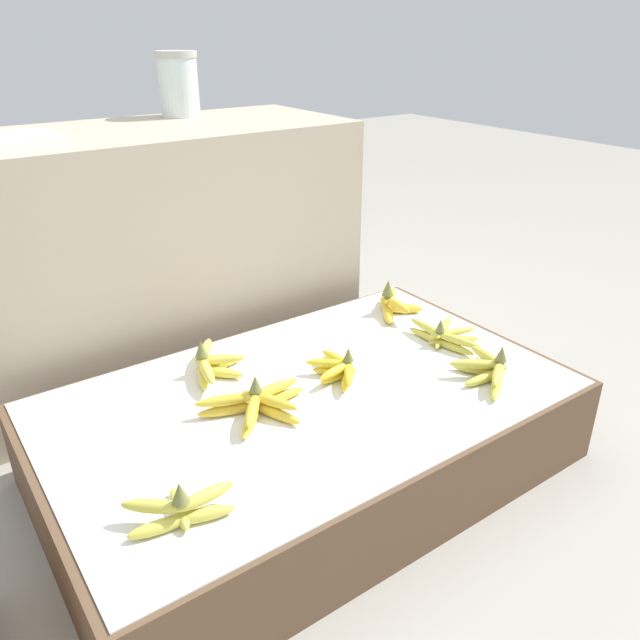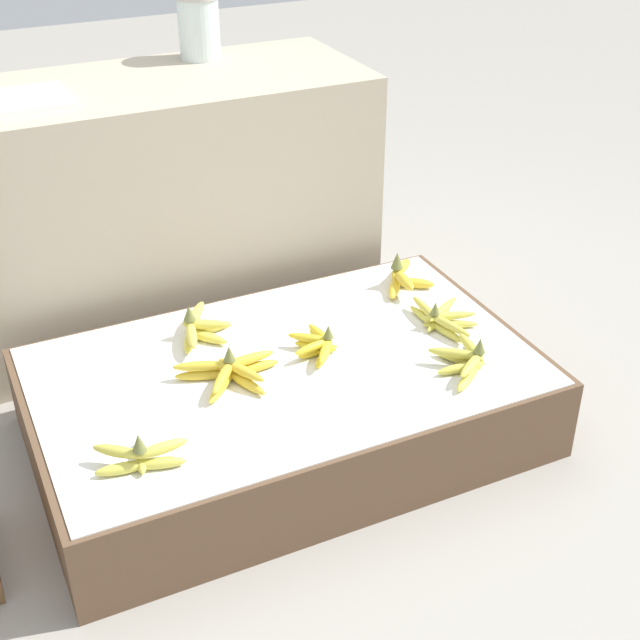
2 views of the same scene
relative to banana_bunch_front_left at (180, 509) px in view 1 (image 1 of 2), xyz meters
The scene contains 11 objects.
ground_plane 0.55m from the banana_bunch_front_left, 27.24° to the left, with size 10.00×10.00×0.00m, color gray.
display_platform 0.51m from the banana_bunch_front_left, 27.24° to the left, with size 1.27×0.78×0.23m.
back_vendor_table 1.04m from the banana_bunch_front_left, 70.13° to the left, with size 1.25×0.53×0.77m.
banana_bunch_front_left is the anchor object (origin of this frame).
banana_bunch_front_right 0.84m from the banana_bunch_front_left, ahead, with size 0.17×0.20×0.09m.
banana_bunch_middle_midleft 0.36m from the banana_bunch_front_left, 37.38° to the left, with size 0.27×0.18×0.09m.
banana_bunch_middle_midright 0.59m from the banana_bunch_front_left, 23.99° to the left, with size 0.13×0.19×0.08m.
banana_bunch_middle_right 0.92m from the banana_bunch_front_left, 13.70° to the left, with size 0.16×0.24×0.08m.
banana_bunch_back_midleft 0.53m from the banana_bunch_front_left, 57.70° to the left, with size 0.17×0.22×0.10m.
banana_bunch_back_right 1.01m from the banana_bunch_front_left, 26.52° to the left, with size 0.17×0.20×0.11m.
glass_jar 1.40m from the banana_bunch_front_left, 63.60° to the left, with size 0.13×0.13×0.20m.
Camera 1 is at (-0.73, -1.07, 1.05)m, focal length 35.00 mm.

